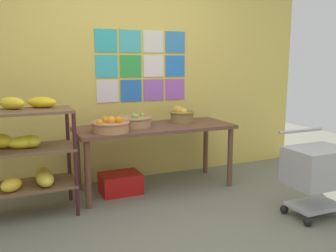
{
  "coord_description": "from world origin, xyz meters",
  "views": [
    {
      "loc": [
        -1.31,
        -2.45,
        1.42
      ],
      "look_at": [
        0.18,
        0.93,
        0.76
      ],
      "focal_mm": 38.56,
      "sensor_mm": 36.0,
      "label": 1
    }
  ],
  "objects": [
    {
      "name": "fruit_basket_right",
      "position": [
        -0.08,
        1.25,
        0.79
      ],
      "size": [
        0.39,
        0.39,
        0.15
      ],
      "color": "tan",
      "rests_on": "display_table"
    },
    {
      "name": "shopping_cart",
      "position": [
        1.23,
        -0.08,
        0.45
      ],
      "size": [
        0.55,
        0.44,
        0.78
      ],
      "rotation": [
        0.0,
        0.0,
        -0.04
      ],
      "color": "black",
      "rests_on": "ground"
    },
    {
      "name": "display_table",
      "position": [
        0.14,
        1.22,
        0.64
      ],
      "size": [
        1.75,
        0.69,
        0.72
      ],
      "color": "brown",
      "rests_on": "ground"
    },
    {
      "name": "ground",
      "position": [
        0.0,
        0.0,
        0.0
      ],
      "size": [
        9.37,
        9.37,
        0.0
      ],
      "primitive_type": "plane",
      "color": "slate"
    },
    {
      "name": "fruit_basket_left",
      "position": [
        0.52,
        1.32,
        0.81
      ],
      "size": [
        0.29,
        0.29,
        0.2
      ],
      "color": "olive",
      "rests_on": "display_table"
    },
    {
      "name": "back_wall_with_art",
      "position": [
        0.0,
        1.71,
        1.47
      ],
      "size": [
        4.83,
        0.07,
        2.93
      ],
      "color": "#DCBF55",
      "rests_on": "ground"
    },
    {
      "name": "banana_shelf_unit",
      "position": [
        -1.29,
        1.03,
        0.67
      ],
      "size": [
        1.05,
        0.53,
        1.13
      ],
      "color": "#41191E",
      "rests_on": "ground"
    },
    {
      "name": "produce_crate_under_table",
      "position": [
        -0.26,
        1.22,
        0.11
      ],
      "size": [
        0.43,
        0.32,
        0.22
      ],
      "primitive_type": "cube",
      "color": "#B71411",
      "rests_on": "ground"
    },
    {
      "name": "fruit_basket_centre",
      "position": [
        -0.4,
        1.06,
        0.79
      ],
      "size": [
        0.39,
        0.39,
        0.16
      ],
      "color": "#B67E51",
      "rests_on": "display_table"
    }
  ]
}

